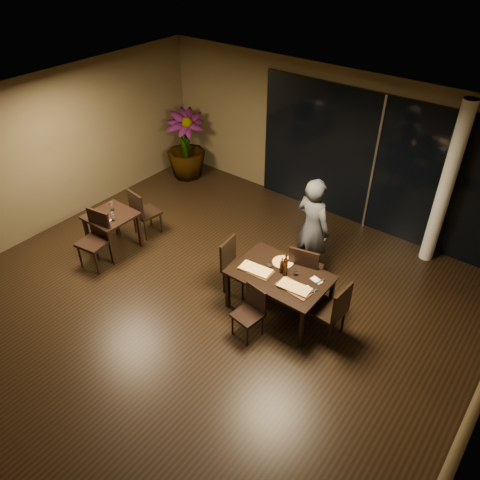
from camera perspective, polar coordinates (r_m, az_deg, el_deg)
name	(u,v)px	position (r m, az deg, el deg)	size (l,w,h in m)	color
ground	(199,310)	(7.71, -4.98, -8.53)	(8.00, 8.00, 0.00)	black
wall_back	(331,142)	(9.69, 11.05, 11.59)	(8.00, 0.10, 3.00)	#4E4329
wall_left	(33,159)	(9.67, -23.87, 9.07)	(0.10, 8.00, 3.00)	#4E4329
ceiling	(187,136)	(6.01, -6.48, 12.53)	(8.00, 8.00, 0.04)	silver
window_panel	(375,165)	(9.32, 16.10, 8.79)	(5.00, 0.06, 2.70)	black
column	(446,187)	(8.65, 23.81, 5.98)	(0.24, 0.24, 3.00)	silver
main_table	(280,278)	(7.27, 4.90, -4.62)	(1.50, 1.00, 0.75)	black
side_table	(111,220)	(8.95, -15.41, 2.31)	(0.80, 0.80, 0.75)	black
chair_main_far	(305,269)	(7.62, 7.89, -3.54)	(0.58, 0.58, 1.04)	black
chair_main_near	(251,309)	(7.02, 1.37, -8.45)	(0.44, 0.44, 0.85)	black
chair_main_left	(234,263)	(7.74, -0.72, -2.85)	(0.50, 0.50, 0.97)	black
chair_main_right	(333,309)	(7.02, 11.27, -8.23)	(0.50, 0.50, 1.02)	black
chair_side_far	(142,211)	(9.24, -11.83, 3.52)	(0.52, 0.52, 0.99)	black
chair_side_near	(96,236)	(8.68, -17.12, 0.49)	(0.55, 0.55, 1.04)	black
diner	(312,228)	(7.95, 8.81, 1.40)	(0.63, 0.42, 1.87)	#2C2F31
potted_plant	(186,145)	(11.17, -6.65, 11.42)	(0.87, 0.87, 1.60)	#194818
pizza_board_left	(256,270)	(7.26, 1.91, -3.70)	(0.53, 0.27, 0.01)	#4F2D19
pizza_board_right	(294,288)	(6.98, 6.64, -5.86)	(0.54, 0.27, 0.01)	#4D2919
oblong_pizza_left	(256,269)	(7.25, 1.91, -3.60)	(0.48, 0.22, 0.02)	maroon
oblong_pizza_right	(294,287)	(6.97, 6.65, -5.76)	(0.47, 0.22, 0.02)	#691509
round_pizza	(283,262)	(7.44, 5.24, -2.73)	(0.33, 0.33, 0.01)	#B02E13
bottle_a	(282,265)	(7.17, 5.12, -3.10)	(0.06, 0.06, 0.27)	black
bottle_b	(285,268)	(7.11, 5.57, -3.37)	(0.07, 0.07, 0.30)	black
bottle_c	(286,264)	(7.17, 5.59, -2.90)	(0.07, 0.07, 0.33)	black
tumbler_left	(270,265)	(7.30, 3.68, -3.06)	(0.08, 0.08, 0.10)	white
tumbler_right	(296,272)	(7.21, 6.82, -3.93)	(0.07, 0.07, 0.09)	white
napkin_near	(309,290)	(6.98, 8.36, -6.04)	(0.18, 0.10, 0.01)	white
napkin_far	(316,280)	(7.17, 9.30, -4.87)	(0.18, 0.10, 0.01)	white
wine_glass_a	(111,206)	(8.96, -15.40, 4.02)	(0.08, 0.08, 0.18)	white
wine_glass_b	(112,216)	(8.66, -15.30, 2.79)	(0.07, 0.07, 0.16)	white
side_napkin	(106,220)	(8.72, -16.06, 2.30)	(0.18, 0.11, 0.01)	silver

